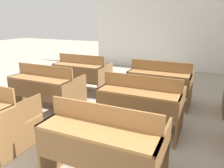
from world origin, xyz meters
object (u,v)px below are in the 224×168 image
bench_front_center (104,143)px  bench_third_left (82,73)px  bench_third_center (160,82)px  bench_second_left (47,88)px  bench_second_center (141,103)px

bench_front_center → bench_third_left: same height
bench_front_center → bench_third_center: (0.03, 2.57, 0.00)m
bench_third_left → bench_second_left: bearing=-89.4°
bench_second_left → bench_second_center: (1.88, 0.01, 0.00)m
bench_front_center → bench_second_center: size_ratio=1.00×
bench_second_center → bench_third_left: (-1.89, 1.29, 0.00)m
bench_second_left → bench_third_center: 2.30m
bench_second_center → bench_third_left: 2.29m
bench_second_left → bench_third_left: size_ratio=1.00×
bench_front_center → bench_second_center: bearing=89.6°
bench_second_center → bench_third_left: size_ratio=1.00×
bench_third_center → bench_second_left: bearing=-145.7°
bench_second_left → bench_third_center: (1.90, 1.29, 0.00)m
bench_second_left → bench_third_left: bearing=90.6°
bench_second_center → bench_third_left: same height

